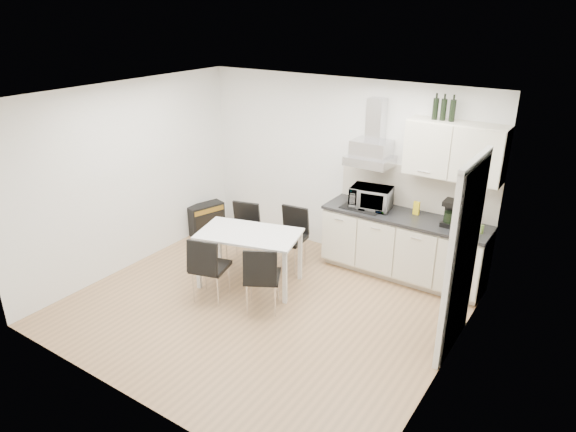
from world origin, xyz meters
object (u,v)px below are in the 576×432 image
kitchenette (409,221)px  chair_far_left (242,235)px  chair_far_right (289,240)px  floor_speaker (294,230)px  dining_table (249,239)px  guitar_amp (206,218)px  chair_near_right (262,277)px  chair_near_left (210,267)px

kitchenette → chair_far_left: bearing=-156.4°
kitchenette → chair_far_right: bearing=-155.4°
kitchenette → floor_speaker: 2.05m
chair_far_left → dining_table: bearing=123.5°
chair_far_left → guitar_amp: chair_far_left is taller
kitchenette → floor_speaker: (-1.93, 0.17, -0.67)m
kitchenette → floor_speaker: size_ratio=7.67×
floor_speaker → dining_table: bearing=-55.0°
kitchenette → chair_near_right: kitchenette is taller
chair_near_left → guitar_amp: size_ratio=1.37×
dining_table → chair_near_right: 0.69m
chair_far_right → floor_speaker: chair_far_right is taller
floor_speaker → chair_near_right: bearing=-42.9°
chair_near_left → chair_near_right: bearing=-2.7°
kitchenette → guitar_amp: (-3.29, -0.41, -0.58)m
dining_table → chair_near_left: bearing=-123.0°
kitchenette → guitar_amp: bearing=-172.8°
guitar_amp → chair_near_right: bearing=-14.8°
guitar_amp → floor_speaker: guitar_amp is taller
kitchenette → chair_far_right: 1.67m
dining_table → guitar_amp: 1.92m
kitchenette → guitar_amp: 3.37m
chair_far_left → chair_near_left: 1.03m
dining_table → chair_far_left: bearing=122.7°
chair_far_left → floor_speaker: (0.20, 1.09, -0.28)m
chair_near_left → floor_speaker: bearing=76.7°
chair_near_left → chair_near_right: same height
guitar_amp → floor_speaker: 1.48m
chair_near_left → chair_near_right: 0.71m
dining_table → floor_speaker: bearing=84.7°
kitchenette → chair_near_left: 2.69m
chair_far_right → chair_near_right: 1.13m
chair_far_left → chair_near_left: same height
dining_table → chair_far_right: size_ratio=1.66×
chair_far_left → chair_far_right: bearing=-173.4°
guitar_amp → kitchenette: bearing=24.4°
dining_table → kitchenette: bearing=23.7°
chair_far_right → chair_near_right: same height
chair_far_right → chair_near_left: same height
chair_far_left → guitar_amp: size_ratio=1.37×
dining_table → floor_speaker: (-0.27, 1.51, -0.50)m
chair_near_right → guitar_amp: (-2.14, 1.34, -0.19)m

